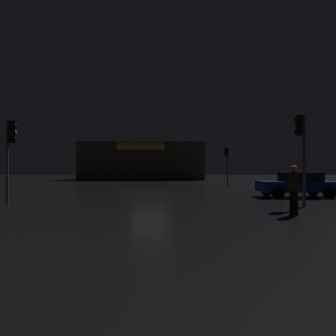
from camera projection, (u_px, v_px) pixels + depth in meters
ground_plane at (150, 193)px, 19.82m from camera, size 120.00×120.00×0.00m
store_building at (143, 161)px, 46.07m from camera, size 18.37×9.01×5.60m
traffic_signal_main at (301, 140)px, 12.55m from camera, size 0.42×0.43×3.92m
traffic_signal_opposite at (11, 140)px, 13.53m from camera, size 0.42×0.42×3.84m
traffic_signal_cross_left at (227, 158)px, 27.35m from camera, size 0.42×0.42×3.62m
car_near at (297, 184)px, 16.72m from camera, size 4.25×2.13×1.41m
pedestrian at (294, 186)px, 10.16m from camera, size 0.47×0.47×1.74m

